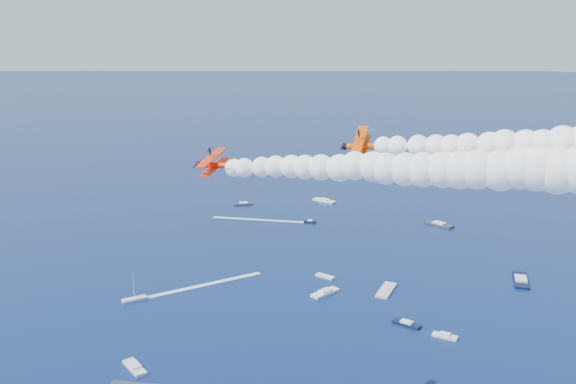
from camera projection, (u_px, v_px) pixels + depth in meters
The scene contains 5 objects.
biplane_lead at pixel (364, 146), 104.07m from camera, with size 6.92×7.76×4.67m, color #D54504, non-canonical shape.
biplane_trail at pixel (216, 165), 109.09m from camera, with size 7.27×8.16×4.91m, color #FF2605, non-canonical shape.
smoke_trail_trail at pixel (406, 168), 96.38m from camera, with size 63.81×12.72×11.75m, color white, non-canonical shape.
spectator_boats at pixel (450, 305), 189.89m from camera, with size 222.56×170.20×0.70m.
boat_wakes at pixel (415, 284), 205.48m from camera, with size 243.59×89.41×0.04m.
Camera 1 is at (45.50, -69.30, 80.63)m, focal length 41.40 mm.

